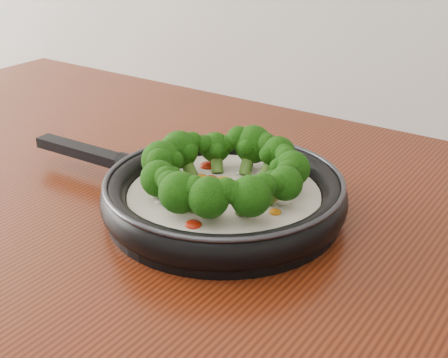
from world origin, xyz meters
The scene contains 1 object.
skillet centered at (0.03, 1.07, 0.94)m, with size 0.48×0.32×0.09m.
Camera 1 is at (0.42, 0.51, 1.27)m, focal length 49.00 mm.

